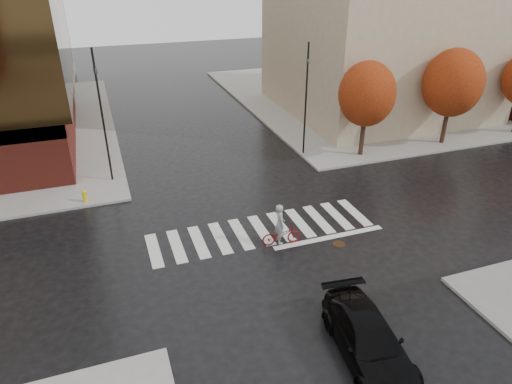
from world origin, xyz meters
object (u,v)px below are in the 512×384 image
cyclist (281,231)px  sedan (368,339)px  traffic_light_nw (101,107)px  fire_hydrant (84,195)px  traffic_light_ne (306,92)px

cyclist → sedan: bearing=-172.9°
traffic_light_nw → cyclist: bearing=17.0°
sedan → fire_hydrant: (-9.17, 15.04, -0.18)m
sedan → traffic_light_nw: size_ratio=0.63×
traffic_light_nw → fire_hydrant: 5.21m
sedan → traffic_light_ne: traffic_light_ne is taller
sedan → fire_hydrant: 17.62m
traffic_light_ne → cyclist: bearing=50.2°
sedan → cyclist: cyclist is taller
traffic_light_nw → traffic_light_ne: traffic_light_nw is taller
sedan → traffic_light_nw: (-7.51, 17.54, 4.09)m
traffic_light_nw → sedan: bearing=4.0°
cyclist → fire_hydrant: size_ratio=2.98×
sedan → fire_hydrant: bearing=127.7°
cyclist → traffic_light_ne: size_ratio=0.29×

